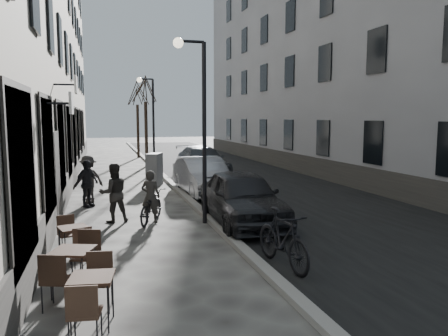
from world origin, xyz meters
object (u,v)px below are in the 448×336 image
pedestrian_near (114,193)px  pedestrian_far (87,184)px  bistro_set_c (74,239)px  car_near (242,197)px  car_mid (203,176)px  utility_cabinet (154,169)px  bicycle (151,207)px  tree_far (137,94)px  bistro_set_b (73,267)px  car_far (202,162)px  moped (283,239)px  streetlamp_near (198,111)px  pedestrian_mid (88,179)px  streetlamp_far (150,114)px  bistro_set_a (92,296)px  tree_near (145,89)px

pedestrian_near → pedestrian_far: bearing=-81.6°
bistro_set_c → pedestrian_far: size_ratio=0.91×
bistro_set_c → car_near: (4.38, 1.99, 0.33)m
car_mid → car_near: bearing=-92.7°
utility_cabinet → bicycle: bearing=-73.6°
tree_far → bistro_set_b: tree_far is taller
car_far → moped: car_far is taller
utility_cabinet → moped: size_ratio=0.73×
bicycle → pedestrian_far: (-1.80, 2.74, 0.33)m
bicycle → pedestrian_near: pedestrian_near is taller
streetlamp_near → pedestrian_mid: bearing=127.9°
pedestrian_near → car_far: (4.62, 8.95, -0.11)m
tree_far → bistro_set_b: (-3.18, -25.28, -4.19)m
pedestrian_near → bistro_set_b: bearing=70.9°
tree_far → pedestrian_near: size_ratio=3.38×
bistro_set_b → pedestrian_mid: size_ratio=0.97×
streetlamp_far → bicycle: (-1.29, -11.52, -2.70)m
pedestrian_far → car_mid: bearing=-26.9°
bistro_set_c → bistro_set_a: bearing=-99.9°
bistro_set_b → utility_cabinet: bearing=96.2°
tree_near → bistro_set_b: (-3.18, -19.28, -4.19)m
bistro_set_a → bistro_set_b: bistro_set_b is taller
streetlamp_far → bistro_set_a: streetlamp_far is taller
tree_far → bicycle: 20.99m
tree_near → bistro_set_a: bearing=-97.9°
pedestrian_far → streetlamp_far: bearing=26.4°
tree_near → streetlamp_near: bearing=-90.3°
pedestrian_mid → tree_near: bearing=-131.7°
streetlamp_far → bistro_set_a: size_ratio=3.35×
bistro_set_a → bistro_set_b: (-0.33, 1.26, 0.03)m
streetlamp_near → car_far: 10.33m
streetlamp_far → bistro_set_c: streetlamp_far is taller
bistro_set_b → pedestrian_mid: (0.05, 8.19, 0.36)m
streetlamp_near → utility_cabinet: streetlamp_near is taller
bistro_set_b → car_near: (4.28, 3.95, 0.28)m
pedestrian_mid → car_far: size_ratio=0.33×
streetlamp_near → bistro_set_a: 6.76m
tree_near → moped: bearing=-87.8°
tree_far → car_far: tree_far is taller
tree_near → moped: tree_near is taller
bicycle → streetlamp_near: bearing=-176.2°
streetlamp_near → pedestrian_near: (-2.29, 0.82, -2.32)m
bistro_set_a → car_near: car_near is taller
pedestrian_near → car_mid: 5.10m
bistro_set_b → pedestrian_mid: bearing=109.1°
bistro_set_a → car_near: bearing=61.5°
tree_far → pedestrian_far: size_ratio=3.61×
pedestrian_mid → pedestrian_far: (-0.04, -0.69, -0.04)m
bistro_set_a → bistro_set_c: (-0.42, 3.22, -0.03)m
car_far → car_near: bearing=-97.9°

